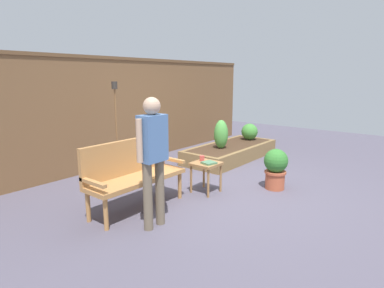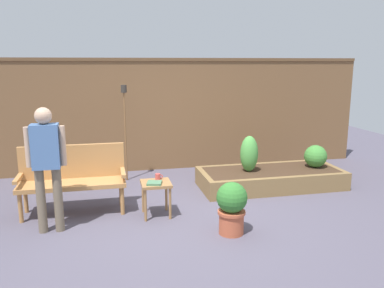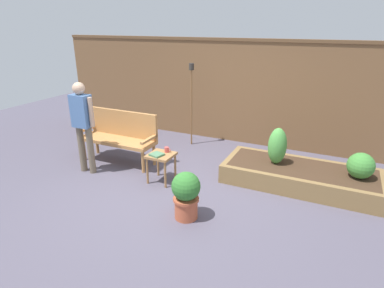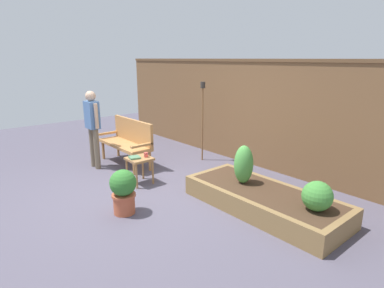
{
  "view_description": "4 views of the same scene",
  "coord_description": "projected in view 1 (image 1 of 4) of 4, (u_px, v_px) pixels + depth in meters",
  "views": [
    {
      "loc": [
        -4.2,
        -2.67,
        1.79
      ],
      "look_at": [
        -0.05,
        0.7,
        0.67
      ],
      "focal_mm": 30.32,
      "sensor_mm": 36.0,
      "label": 1
    },
    {
      "loc": [
        -0.93,
        -4.85,
        2.08
      ],
      "look_at": [
        0.23,
        0.35,
        0.96
      ],
      "focal_mm": 36.46,
      "sensor_mm": 36.0,
      "label": 2
    },
    {
      "loc": [
        2.17,
        -3.86,
        2.44
      ],
      "look_at": [
        0.12,
        0.46,
        0.63
      ],
      "focal_mm": 30.1,
      "sensor_mm": 36.0,
      "label": 3
    },
    {
      "loc": [
        4.37,
        -2.56,
        2.17
      ],
      "look_at": [
        0.12,
        1.06,
        0.67
      ],
      "focal_mm": 29.93,
      "sensor_mm": 36.0,
      "label": 4
    }
  ],
  "objects": [
    {
      "name": "ground_plane",
      "position": [
        227.0,
        190.0,
        5.21
      ],
      "size": [
        14.0,
        14.0,
        0.0
      ],
      "primitive_type": "plane",
      "color": "#514C5B"
    },
    {
      "name": "fence_back",
      "position": [
        121.0,
        111.0,
        6.58
      ],
      "size": [
        8.4,
        0.14,
        2.16
      ],
      "color": "brown",
      "rests_on": "ground_plane"
    },
    {
      "name": "garden_bench",
      "position": [
        132.0,
        169.0,
        4.4
      ],
      "size": [
        1.44,
        0.48,
        0.94
      ],
      "color": "#B77F47",
      "rests_on": "ground_plane"
    },
    {
      "name": "side_table",
      "position": [
        206.0,
        168.0,
        5.02
      ],
      "size": [
        0.4,
        0.4,
        0.48
      ],
      "color": "#9E7042",
      "rests_on": "ground_plane"
    },
    {
      "name": "cup_on_table",
      "position": [
        202.0,
        158.0,
        5.1
      ],
      "size": [
        0.11,
        0.07,
        0.08
      ],
      "color": "#CC4C47",
      "rests_on": "side_table"
    },
    {
      "name": "book_on_table",
      "position": [
        209.0,
        163.0,
        4.93
      ],
      "size": [
        0.23,
        0.22,
        0.03
      ],
      "primitive_type": "cube",
      "rotation": [
        0.0,
        0.0,
        -0.25
      ],
      "color": "#4C7A56",
      "rests_on": "side_table"
    },
    {
      "name": "potted_boxwood",
      "position": [
        276.0,
        167.0,
        5.18
      ],
      "size": [
        0.38,
        0.38,
        0.66
      ],
      "color": "#B75638",
      "rests_on": "ground_plane"
    },
    {
      "name": "raised_planter_bed",
      "position": [
        231.0,
        152.0,
        7.16
      ],
      "size": [
        2.4,
        1.0,
        0.3
      ],
      "color": "olive",
      "rests_on": "ground_plane"
    },
    {
      "name": "shrub_near_bench",
      "position": [
        221.0,
        134.0,
        6.76
      ],
      "size": [
        0.29,
        0.29,
        0.6
      ],
      "color": "brown",
      "rests_on": "raised_planter_bed"
    },
    {
      "name": "shrub_far_corner",
      "position": [
        250.0,
        132.0,
        7.7
      ],
      "size": [
        0.38,
        0.38,
        0.38
      ],
      "color": "brown",
      "rests_on": "raised_planter_bed"
    },
    {
      "name": "tiki_torch",
      "position": [
        116.0,
        112.0,
        5.72
      ],
      "size": [
        0.1,
        0.1,
        1.7
      ],
      "color": "brown",
      "rests_on": "ground_plane"
    },
    {
      "name": "person_by_bench",
      "position": [
        153.0,
        152.0,
        3.74
      ],
      "size": [
        0.47,
        0.2,
        1.56
      ],
      "color": "#70604C",
      "rests_on": "ground_plane"
    }
  ]
}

